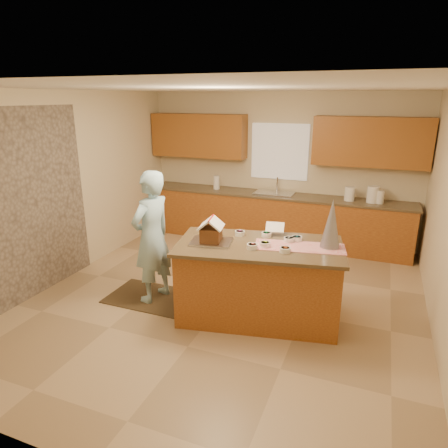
% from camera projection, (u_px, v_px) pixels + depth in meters
% --- Properties ---
extents(floor, '(5.50, 5.50, 0.00)m').
position_uv_depth(floor, '(225.00, 300.00, 5.38)').
color(floor, tan).
rests_on(floor, ground).
extents(ceiling, '(5.50, 5.50, 0.00)m').
position_uv_depth(ceiling, '(226.00, 88.00, 4.56)').
color(ceiling, silver).
rests_on(ceiling, floor).
extents(wall_back, '(5.50, 5.50, 0.00)m').
position_uv_depth(wall_back, '(279.00, 168.00, 7.41)').
color(wall_back, beige).
rests_on(wall_back, floor).
extents(wall_front, '(5.50, 5.50, 0.00)m').
position_uv_depth(wall_front, '(68.00, 304.00, 2.53)').
color(wall_front, beige).
rests_on(wall_front, floor).
extents(wall_left, '(5.50, 5.50, 0.00)m').
position_uv_depth(wall_left, '(66.00, 187.00, 5.84)').
color(wall_left, beige).
rests_on(wall_left, floor).
extents(stone_accent, '(0.00, 2.50, 2.50)m').
position_uv_depth(stone_accent, '(24.00, 207.00, 5.15)').
color(stone_accent, gray).
rests_on(stone_accent, wall_left).
extents(window_curtain, '(1.05, 0.03, 1.00)m').
position_uv_depth(window_curtain, '(280.00, 152.00, 7.29)').
color(window_curtain, white).
rests_on(window_curtain, wall_back).
extents(back_counter_base, '(4.80, 0.60, 0.88)m').
position_uv_depth(back_counter_base, '(273.00, 219.00, 7.42)').
color(back_counter_base, '#A36121').
rests_on(back_counter_base, floor).
extents(back_counter_top, '(4.85, 0.63, 0.04)m').
position_uv_depth(back_counter_top, '(274.00, 195.00, 7.28)').
color(back_counter_top, brown).
rests_on(back_counter_top, back_counter_base).
extents(upper_cabinet_left, '(1.85, 0.35, 0.80)m').
position_uv_depth(upper_cabinet_left, '(199.00, 136.00, 7.62)').
color(upper_cabinet_left, '#9A5521').
rests_on(upper_cabinet_left, wall_back).
extents(upper_cabinet_right, '(1.85, 0.35, 0.80)m').
position_uv_depth(upper_cabinet_right, '(371.00, 142.00, 6.54)').
color(upper_cabinet_right, '#9A5521').
rests_on(upper_cabinet_right, wall_back).
extents(sink, '(0.70, 0.45, 0.12)m').
position_uv_depth(sink, '(274.00, 196.00, 7.28)').
color(sink, silver).
rests_on(sink, back_counter_top).
extents(faucet, '(0.03, 0.03, 0.28)m').
position_uv_depth(faucet, '(277.00, 184.00, 7.39)').
color(faucet, silver).
rests_on(faucet, back_counter_top).
extents(island_base, '(2.00, 1.27, 0.91)m').
position_uv_depth(island_base, '(258.00, 283.00, 4.85)').
color(island_base, '#A36121').
rests_on(island_base, floor).
extents(island_top, '(2.10, 1.36, 0.04)m').
position_uv_depth(island_top, '(259.00, 246.00, 4.71)').
color(island_top, brown).
rests_on(island_top, island_base).
extents(table_runner, '(1.08, 0.56, 0.01)m').
position_uv_depth(table_runner, '(299.00, 247.00, 4.62)').
color(table_runner, '#B20C18').
rests_on(table_runner, island_top).
extents(baking_tray, '(0.53, 0.43, 0.03)m').
position_uv_depth(baking_tray, '(211.00, 242.00, 4.75)').
color(baking_tray, silver).
rests_on(baking_tray, island_top).
extents(cookbook, '(0.26, 0.22, 0.10)m').
position_uv_depth(cookbook, '(275.00, 227.00, 5.01)').
color(cookbook, white).
rests_on(cookbook, island_top).
extents(tinsel_tree, '(0.27, 0.27, 0.57)m').
position_uv_depth(tinsel_tree, '(331.00, 224.00, 4.53)').
color(tinsel_tree, '#B0B1BD').
rests_on(tinsel_tree, island_top).
extents(rug, '(1.18, 0.77, 0.01)m').
position_uv_depth(rug, '(152.00, 297.00, 5.44)').
color(rug, black).
rests_on(rug, floor).
extents(boy, '(0.55, 0.71, 1.73)m').
position_uv_depth(boy, '(152.00, 237.00, 5.16)').
color(boy, '#A2D2E6').
rests_on(boy, rug).
extents(canister_a, '(0.17, 0.17, 0.23)m').
position_uv_depth(canister_a, '(350.00, 194.00, 6.78)').
color(canister_a, white).
rests_on(canister_a, back_counter_top).
extents(canister_b, '(0.19, 0.19, 0.28)m').
position_uv_depth(canister_b, '(373.00, 194.00, 6.65)').
color(canister_b, white).
rests_on(canister_b, back_counter_top).
extents(canister_c, '(0.15, 0.15, 0.21)m').
position_uv_depth(canister_c, '(380.00, 197.00, 6.62)').
color(canister_c, white).
rests_on(canister_c, back_counter_top).
extents(paper_towel, '(0.12, 0.12, 0.25)m').
position_uv_depth(paper_towel, '(216.00, 182.00, 7.63)').
color(paper_towel, white).
rests_on(paper_towel, back_counter_top).
extents(gingerbread_house, '(0.33, 0.34, 0.29)m').
position_uv_depth(gingerbread_house, '(211.00, 232.00, 4.71)').
color(gingerbread_house, brown).
rests_on(gingerbread_house, baking_tray).
extents(candy_bowls, '(0.83, 0.58, 0.06)m').
position_uv_depth(candy_bowls, '(270.00, 241.00, 4.74)').
color(candy_bowls, '#A63777').
rests_on(candy_bowls, island_top).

